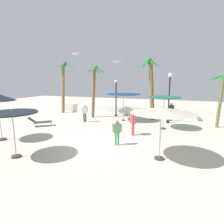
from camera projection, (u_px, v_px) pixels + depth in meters
The scene contains 19 objects.
ground_plane at pixel (94, 142), 11.24m from camera, with size 56.00×56.00×0.00m, color beige.
boundary_wall at pixel (131, 111), 19.70m from camera, with size 25.20×0.30×0.98m, color silver.
patio_umbrella_0 at pixel (164, 99), 13.98m from camera, with size 2.42×2.42×2.72m.
patio_umbrella_1 at pixel (12, 115), 8.71m from camera, with size 2.35×2.35×2.42m.
patio_umbrella_2 at pixel (161, 110), 8.43m from camera, with size 2.93×2.93×2.64m.
patio_umbrella_4 at pixel (124, 95), 16.98m from camera, with size 3.16×3.16×2.71m.
palm_tree_0 at pixel (222, 93), 14.34m from camera, with size 2.64×2.47×4.39m.
palm_tree_1 at pixel (94, 86), 18.42m from camera, with size 2.18×2.18×5.32m.
palm_tree_2 at pixel (151, 82), 17.36m from camera, with size 2.25×2.25×5.99m.
palm_tree_3 at pixel (64, 83), 21.08m from camera, with size 2.39×2.42×5.96m.
lamp_post_0 at pixel (116, 95), 19.08m from camera, with size 0.34×0.34×3.90m.
lamp_post_1 at pixel (169, 92), 15.97m from camera, with size 0.40×0.40×4.47m.
lounge_chair_0 at pixel (40, 122), 15.18m from camera, with size 1.79×1.63×0.84m.
guest_0 at pixel (133, 121), 12.55m from camera, with size 0.42×0.44×1.69m.
guest_1 at pixel (117, 130), 10.59m from camera, with size 0.53×0.35×1.53m.
guest_2 at pixel (171, 110), 17.16m from camera, with size 0.55×0.32×1.74m.
guest_3 at pixel (85, 111), 16.66m from camera, with size 0.50×0.38×1.66m.
seagull_1 at pixel (76, 54), 14.38m from camera, with size 1.11×0.75×0.15m.
seagull_2 at pixel (116, 62), 17.00m from camera, with size 1.00×0.38×0.14m.
Camera 1 is at (4.80, -9.69, 3.79)m, focal length 28.86 mm.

